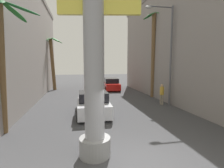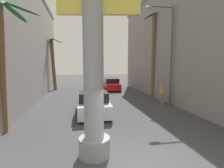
% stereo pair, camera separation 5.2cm
% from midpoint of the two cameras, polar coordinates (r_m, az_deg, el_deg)
% --- Properties ---
extents(ground_plane, '(88.00, 88.00, 0.00)m').
position_cam_midpoint_polar(ground_plane, '(15.69, -3.48, -6.01)').
color(ground_plane, '#424244').
extents(building_right, '(8.98, 23.61, 10.93)m').
position_cam_midpoint_polar(building_right, '(19.09, 28.70, 11.97)').
color(building_right, gray).
rests_on(building_right, ground).
extents(neon_sign_pole, '(3.16, 1.15, 10.50)m').
position_cam_midpoint_polar(neon_sign_pole, '(6.39, -6.25, 20.79)').
color(neon_sign_pole, '#9E9EA3').
rests_on(neon_sign_pole, ground).
extents(street_lamp, '(2.39, 0.28, 7.95)m').
position_cam_midpoint_polar(street_lamp, '(14.95, 17.54, 11.37)').
color(street_lamp, '#59595E').
rests_on(street_lamp, ground).
extents(car_lead, '(2.26, 4.76, 1.56)m').
position_cam_midpoint_polar(car_lead, '(12.16, -6.35, -6.31)').
color(car_lead, black).
rests_on(car_lead, ground).
extents(car_far, '(2.21, 4.78, 1.56)m').
position_cam_midpoint_polar(car_far, '(23.29, -0.33, -0.08)').
color(car_far, black).
rests_on(car_far, ground).
extents(palm_tree_far_left, '(2.62, 2.39, 6.83)m').
position_cam_midpoint_polar(palm_tree_far_left, '(24.25, -18.90, 7.59)').
color(palm_tree_far_left, brown).
rests_on(palm_tree_far_left, ground).
extents(palm_tree_mid_right, '(2.58, 2.64, 8.53)m').
position_cam_midpoint_polar(palm_tree_mid_right, '(18.40, 13.33, 11.03)').
color(palm_tree_mid_right, brown).
rests_on(palm_tree_mid_right, ground).
extents(palm_tree_near_left, '(3.13, 3.30, 6.36)m').
position_cam_midpoint_polar(palm_tree_near_left, '(9.84, -32.37, 10.44)').
color(palm_tree_near_left, brown).
rests_on(palm_tree_near_left, ground).
extents(pedestrian_mid_right, '(0.45, 0.45, 1.74)m').
position_cam_midpoint_polar(pedestrian_mid_right, '(15.17, 15.85, -2.76)').
color(pedestrian_mid_right, gray).
rests_on(pedestrian_mid_right, ground).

